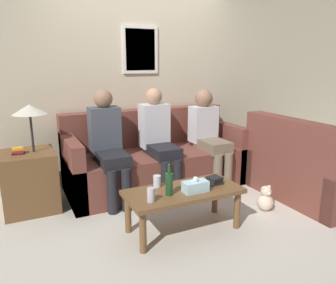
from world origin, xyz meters
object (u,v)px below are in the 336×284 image
coffee_table (183,196)px  person_right (208,132)px  teddy_bear (265,200)px  couch_side (309,170)px  person_left (108,142)px  couch_main (155,160)px  drinking_glass (157,181)px  wine_bottle (169,183)px  person_middle (159,137)px

coffee_table → person_right: person_right is taller
teddy_bear → couch_side: bearing=5.9°
couch_side → coffee_table: size_ratio=1.22×
couch_side → person_left: bearing=66.2°
couch_main → person_right: bearing=-16.5°
coffee_table → drinking_glass: bearing=138.1°
person_left → coffee_table: bearing=-67.1°
person_left → person_right: bearing=-0.2°
wine_bottle → person_right: bearing=44.2°
couch_main → person_middle: bearing=-96.9°
couch_main → couch_side: same height
drinking_glass → person_right: 1.38m
couch_side → drinking_glass: size_ratio=11.94×
person_middle → person_left: bearing=-177.5°
person_left → teddy_bear: 1.82m
wine_bottle → teddy_bear: bearing=2.0°
person_middle → person_right: person_middle is taller
couch_main → wine_bottle: 1.31m
couch_main → couch_side: 1.84m
couch_main → person_middle: size_ratio=1.77×
person_middle → teddy_bear: (0.79, -1.03, -0.56)m
drinking_glass → teddy_bear: size_ratio=0.40×
drinking_glass → person_right: size_ratio=0.09×
couch_side → drinking_glass: (-1.88, 0.11, 0.13)m
coffee_table → person_middle: (0.21, 1.02, 0.33)m
couch_side → person_middle: size_ratio=1.06×
couch_main → coffee_table: bearing=-100.9°
wine_bottle → couch_side: bearing=3.4°
person_left → person_middle: (0.63, 0.03, -0.01)m
wine_bottle → person_right: person_right is taller
teddy_bear → coffee_table: bearing=179.5°
person_right → teddy_bear: (0.10, -1.00, -0.55)m
coffee_table → person_left: size_ratio=0.86×
wine_bottle → person_left: person_left is taller
wine_bottle → drinking_glass: wine_bottle is taller
person_middle → teddy_bear: size_ratio=4.51×
couch_main → wine_bottle: couch_main is taller
couch_main → wine_bottle: size_ratio=7.75×
drinking_glass → person_right: person_right is taller
coffee_table → person_left: bearing=112.9°
person_left → person_middle: 0.63m
drinking_glass → person_left: 0.88m
wine_bottle → person_left: bearing=103.4°
coffee_table → teddy_bear: coffee_table is taller
couch_main → person_right: person_right is taller
couch_side → coffee_table: (-1.69, -0.06, 0.02)m
couch_main → teddy_bear: bearing=-57.3°
couch_side → wine_bottle: bearing=93.4°
coffee_table → wine_bottle: wine_bottle is taller
couch_main → drinking_glass: 1.11m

